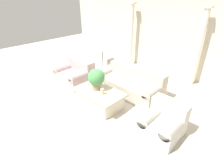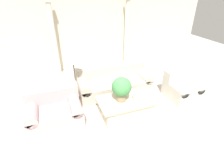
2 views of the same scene
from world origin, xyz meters
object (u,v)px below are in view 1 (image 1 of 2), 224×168
object	(u,v)px
potted_plant	(96,78)
sofa_long	(129,83)
loveseat	(75,73)
armchair	(163,122)
coffee_table	(99,98)
floor_lamp	(102,48)

from	to	relation	value
potted_plant	sofa_long	bearing A→B (deg)	78.09
loveseat	armchair	size ratio (longest dim) A/B	1.43
coffee_table	potted_plant	world-z (taller)	potted_plant
potted_plant	floor_lamp	xyz separation A→B (m)	(-0.91, 1.11, 0.43)
loveseat	coffee_table	world-z (taller)	loveseat
armchair	loveseat	bearing A→B (deg)	177.15
potted_plant	floor_lamp	size ratio (longest dim) A/B	0.42
floor_lamp	potted_plant	bearing A→B (deg)	-50.64
floor_lamp	coffee_table	bearing A→B (deg)	-47.68
loveseat	floor_lamp	size ratio (longest dim) A/B	0.85
coffee_table	armchair	world-z (taller)	armchair
sofa_long	potted_plant	bearing A→B (deg)	-101.91
armchair	floor_lamp	bearing A→B (deg)	162.58
floor_lamp	armchair	xyz separation A→B (m)	(2.91, -0.91, -0.91)
loveseat	potted_plant	xyz separation A→B (m)	(1.56, -0.37, 0.48)
sofa_long	loveseat	size ratio (longest dim) A/B	1.78
loveseat	armchair	world-z (taller)	loveseat
potted_plant	floor_lamp	bearing A→B (deg)	129.36
loveseat	coffee_table	size ratio (longest dim) A/B	0.88
sofa_long	floor_lamp	world-z (taller)	floor_lamp
loveseat	coffee_table	distance (m)	1.75
loveseat	armchair	xyz separation A→B (m)	(3.56, -0.18, -0.00)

